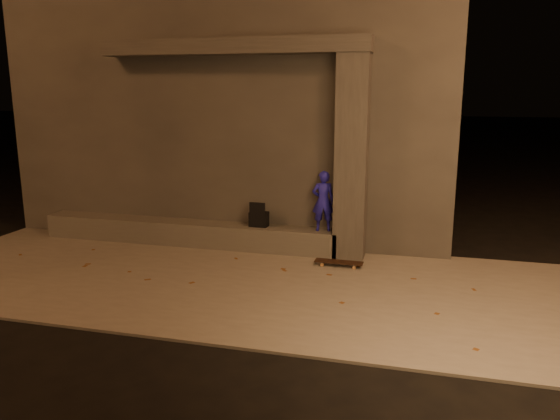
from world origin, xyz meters
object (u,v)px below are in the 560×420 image
(skateboarder, at_px, (323,201))
(backpack, at_px, (259,218))
(column, at_px, (352,158))
(skateboard, at_px, (339,262))

(skateboarder, height_order, backpack, skateboarder)
(column, bearing_deg, skateboard, -97.92)
(column, distance_m, skateboard, 1.85)
(backpack, bearing_deg, skateboard, -18.81)
(skateboard, bearing_deg, backpack, 159.46)
(column, height_order, backpack, column)
(column, xyz_separation_m, skateboarder, (-0.50, 0.00, -0.79))
(skateboarder, xyz_separation_m, skateboard, (0.41, -0.65, -0.93))
(backpack, bearing_deg, skateboarder, 2.86)
(backpack, height_order, skateboard, backpack)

